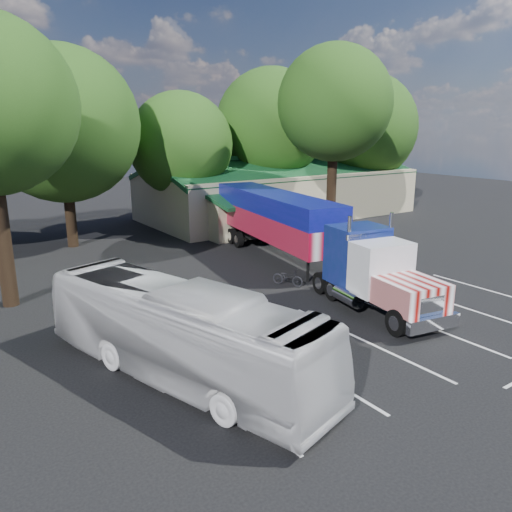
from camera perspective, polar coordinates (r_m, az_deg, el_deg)
ground at (r=24.00m, az=1.87°, el=-4.79°), size 120.00×120.00×0.00m
event_hall at (r=45.49m, az=2.60°, el=7.37°), size 24.20×14.12×5.55m
tree_row_c at (r=35.43m, az=-21.30°, el=13.79°), size 10.00×10.00×13.05m
tree_row_d at (r=39.76m, az=-8.61°, el=12.49°), size 8.00×8.00×10.60m
tree_row_e at (r=44.83m, az=1.76°, el=14.80°), size 9.60×9.60×12.90m
tree_row_f at (r=50.52m, az=12.09°, el=14.15°), size 10.40×10.40×13.00m
tree_near_right at (r=36.56m, az=8.98°, el=16.81°), size 8.00×8.00×13.50m
semi_truck at (r=28.46m, az=4.54°, el=3.28°), size 5.89×20.31×4.23m
woman at (r=25.54m, az=12.11°, el=-2.13°), size 0.59×0.66×1.51m
bicycle at (r=25.74m, az=3.65°, el=-2.43°), size 1.30×1.75×0.88m
tour_bus at (r=16.40m, az=-8.56°, el=-8.62°), size 5.69×11.49×3.12m
silver_sedan at (r=39.05m, az=6.99°, el=3.75°), size 4.17×2.04×1.31m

